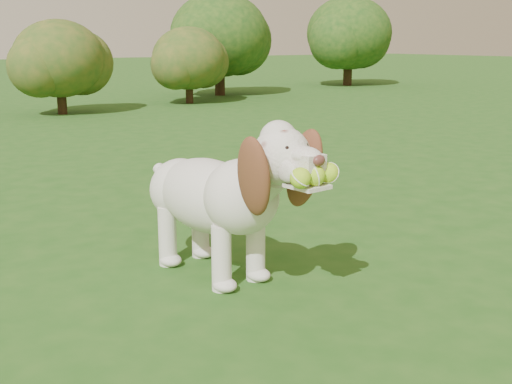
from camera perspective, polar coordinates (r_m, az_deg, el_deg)
ground at (r=2.78m, az=2.50°, el=-10.62°), size 80.00×80.00×0.00m
dog at (r=3.04m, az=-3.06°, el=0.01°), size 0.51×1.24×0.81m
shrub_f at (r=13.63m, az=-3.28°, el=13.76°), size 2.03×2.03×2.10m
shrub_d at (r=11.93m, az=-6.01°, el=11.72°), size 1.33×1.33×1.38m
shrub_h at (r=16.82m, az=8.26°, el=13.79°), size 2.14×2.14×2.22m
shrub_c at (r=10.52m, az=-17.11°, el=11.25°), size 1.40×1.40×1.45m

